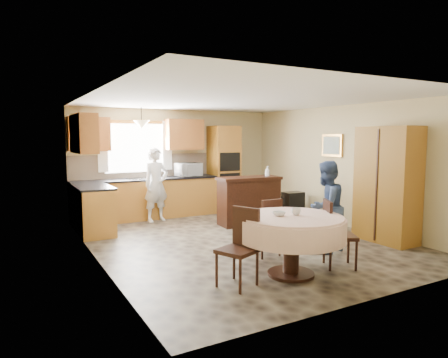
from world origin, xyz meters
name	(u,v)px	position (x,y,z in m)	size (l,w,h in m)	color
floor	(240,240)	(0.00, 0.00, 0.00)	(5.00, 6.00, 0.01)	#685D49
ceiling	(241,99)	(0.00, 0.00, 2.50)	(5.00, 6.00, 0.01)	white
wall_back	(176,162)	(0.00, 3.00, 1.25)	(5.00, 0.02, 2.50)	tan
wall_front	(380,191)	(0.00, -3.00, 1.25)	(5.00, 0.02, 2.50)	tan
wall_left	(95,178)	(-2.50, 0.00, 1.25)	(0.02, 6.00, 2.50)	tan
wall_right	(343,166)	(2.50, 0.00, 1.25)	(0.02, 6.00, 2.50)	tan
window	(136,148)	(-1.00, 2.98, 1.60)	(1.40, 0.03, 1.10)	white
curtain_left	(103,146)	(-1.75, 2.93, 1.65)	(0.22, 0.02, 1.15)	white
curtain_right	(167,145)	(-0.25, 2.93, 1.65)	(0.22, 0.02, 1.15)	white
base_cab_back	(147,199)	(-0.85, 2.70, 0.44)	(3.30, 0.60, 0.88)	#D18637
counter_back	(146,179)	(-0.85, 2.70, 0.90)	(3.30, 0.64, 0.04)	black
base_cab_left	(94,211)	(-2.20, 1.80, 0.44)	(0.60, 1.20, 0.88)	#D18637
counter_left	(93,187)	(-2.20, 1.80, 0.90)	(0.64, 1.20, 0.04)	black
backsplash	(142,166)	(-0.85, 2.99, 1.18)	(3.30, 0.02, 0.55)	tan
wall_cab_left	(89,134)	(-2.05, 2.83, 1.91)	(0.85, 0.33, 0.72)	#C67131
wall_cab_right	(184,134)	(0.15, 2.83, 1.91)	(0.90, 0.33, 0.72)	#C67131
wall_cab_side	(83,134)	(-2.33, 1.80, 1.91)	(0.33, 1.20, 0.72)	#C67131
oven_tower	(224,169)	(1.15, 2.69, 1.06)	(0.66, 0.62, 2.12)	#D18637
oven_upper	(230,162)	(1.15, 2.38, 1.25)	(0.56, 0.01, 0.45)	black
oven_lower	(230,182)	(1.15, 2.38, 0.75)	(0.56, 0.01, 0.45)	black
pendant	(142,125)	(-1.00, 2.50, 2.12)	(0.36, 0.36, 0.18)	beige
sideboard	(249,202)	(0.85, 1.05, 0.48)	(1.33, 0.55, 0.95)	black
space_heater	(293,205)	(2.04, 1.05, 0.31)	(0.44, 0.31, 0.61)	black
cupboard	(387,185)	(2.22, -1.32, 1.02)	(0.53, 1.07, 2.03)	#D18637
dining_table	(292,229)	(-0.36, -1.90, 0.63)	(1.42, 1.42, 0.81)	black
chair_left	(241,243)	(-1.12, -1.86, 0.54)	(0.55, 0.55, 0.97)	black
chair_back	(268,225)	(-0.13, -1.04, 0.50)	(0.40, 0.40, 0.91)	black
chair_right	(335,230)	(0.40, -1.92, 0.53)	(0.57, 0.57, 0.96)	black
framed_picture	(332,145)	(2.47, 0.31, 1.67)	(0.06, 0.57, 0.48)	#C5883A
microwave	(188,170)	(0.17, 2.65, 1.08)	(0.57, 0.39, 0.32)	silver
person_sink	(156,185)	(-0.76, 2.30, 0.81)	(0.59, 0.39, 1.62)	silver
person_dining	(326,207)	(0.80, -1.31, 0.74)	(0.72, 0.56, 1.48)	#364A76
bowl_sideboard	(234,179)	(0.48, 1.05, 0.98)	(0.20, 0.20, 0.05)	#B2B2B2
bottle_sideboard	(267,172)	(1.32, 1.05, 1.09)	(0.11, 0.11, 0.27)	silver
cup_table	(296,211)	(-0.27, -1.88, 0.86)	(0.13, 0.13, 0.10)	#B2B2B2
bowl_table	(279,214)	(-0.50, -1.81, 0.84)	(0.18, 0.18, 0.05)	#B2B2B2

